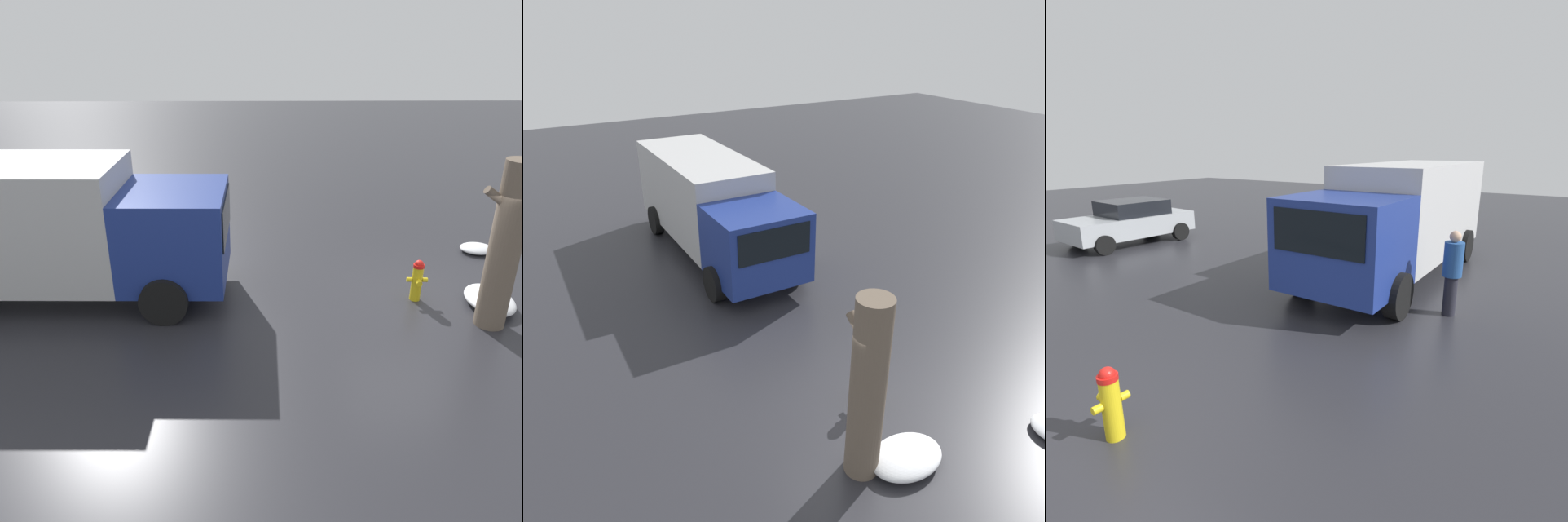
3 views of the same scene
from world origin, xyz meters
TOP-DOWN VIEW (x-y plane):
  - ground_plane at (0.00, 0.00)m, footprint 60.00×60.00m
  - fire_hydrant at (0.00, 0.00)m, footprint 0.41×0.32m
  - tree_trunk at (-1.10, 0.95)m, footprint 0.82×0.54m
  - delivery_truck at (7.64, -0.36)m, footprint 7.45×2.61m
  - pedestrian at (5.57, -2.19)m, footprint 0.36×0.36m
  - snow_pile_by_hydrant at (-2.20, -2.34)m, footprint 0.79×0.68m
  - snow_pile_curbside at (-1.39, 0.28)m, footprint 0.90×1.26m

SIDE VIEW (x-z plane):
  - ground_plane at x=0.00m, z-range 0.00..0.00m
  - snow_pile_by_hydrant at x=-2.20m, z-range 0.00..0.19m
  - snow_pile_curbside at x=-1.39m, z-range 0.00..0.27m
  - fire_hydrant at x=0.00m, z-range 0.01..0.88m
  - pedestrian at x=5.57m, z-range 0.08..1.73m
  - delivery_truck at x=7.64m, z-range 0.14..2.88m
  - tree_trunk at x=-1.10m, z-range 0.01..3.10m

